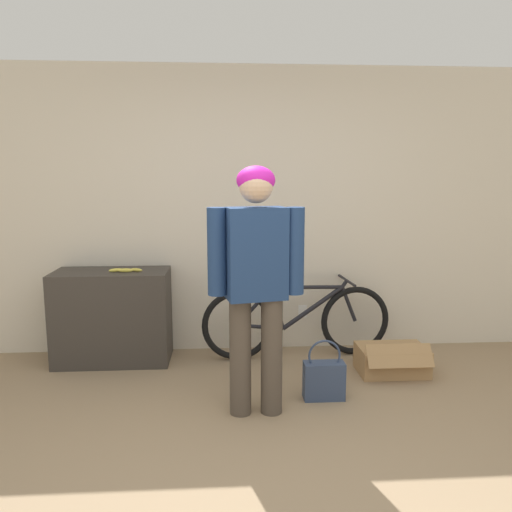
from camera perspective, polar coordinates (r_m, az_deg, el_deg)
name	(u,v)px	position (r m, az deg, el deg)	size (l,w,h in m)	color
ground_plane	(265,504)	(2.80, 1.02, -26.44)	(14.00, 14.00, 0.00)	#937A5B
wall_back	(244,212)	(4.61, -1.33, 5.09)	(8.00, 0.07, 2.60)	beige
side_shelf	(113,316)	(4.59, -16.05, -6.65)	(0.98, 0.48, 0.81)	#38332D
person	(256,271)	(3.31, 0.00, -1.74)	(0.64, 0.29, 1.69)	#4C4238
bicycle	(297,321)	(4.53, 4.72, -7.37)	(1.71, 0.46, 0.71)	black
banana	(125,270)	(4.41, -14.70, -1.57)	(0.30, 0.08, 0.03)	#EAD64C
handbag	(324,379)	(3.80, 7.77, -13.72)	(0.30, 0.13, 0.45)	#334260
cardboard_box	(392,360)	(4.39, 15.26, -11.36)	(0.56, 0.43, 0.29)	#A87F51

